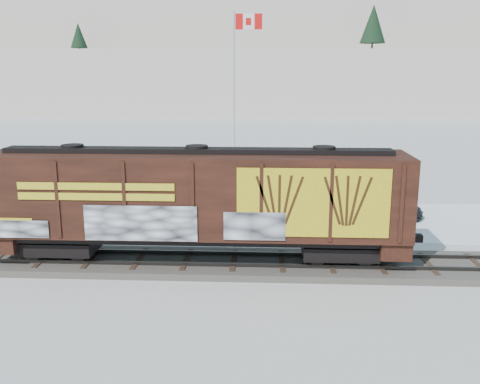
# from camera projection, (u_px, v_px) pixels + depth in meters

# --- Properties ---
(ground) EXTENTS (500.00, 500.00, 0.00)m
(ground) POSITION_uv_depth(u_px,v_px,m) (234.00, 267.00, 22.36)
(ground) COLOR white
(ground) RESTS_ON ground
(rail_track) EXTENTS (50.00, 3.40, 0.43)m
(rail_track) POSITION_uv_depth(u_px,v_px,m) (234.00, 263.00, 22.33)
(rail_track) COLOR #59544C
(rail_track) RESTS_ON ground
(parking_strip) EXTENTS (40.00, 8.00, 0.03)m
(parking_strip) POSITION_uv_depth(u_px,v_px,m) (242.00, 219.00, 29.67)
(parking_strip) COLOR white
(parking_strip) RESTS_ON ground
(hillside) EXTENTS (360.00, 110.00, 93.00)m
(hillside) POSITION_uv_depth(u_px,v_px,m) (263.00, 50.00, 155.45)
(hillside) COLOR white
(hillside) RESTS_ON ground
(hopper_railcar) EXTENTS (16.88, 3.06, 4.57)m
(hopper_railcar) POSITION_uv_depth(u_px,v_px,m) (198.00, 198.00, 21.78)
(hopper_railcar) COLOR black
(hopper_railcar) RESTS_ON rail_track
(flagpole) EXTENTS (2.30, 0.90, 11.89)m
(flagpole) POSITION_uv_depth(u_px,v_px,m) (236.00, 126.00, 36.31)
(flagpole) COLOR silver
(flagpole) RESTS_ON ground
(car_silver) EXTENTS (4.60, 2.58, 1.48)m
(car_silver) POSITION_uv_depth(u_px,v_px,m) (132.00, 200.00, 30.70)
(car_silver) COLOR #A7A9AE
(car_silver) RESTS_ON parking_strip
(car_white) EXTENTS (5.10, 3.00, 1.59)m
(car_white) POSITION_uv_depth(u_px,v_px,m) (228.00, 204.00, 29.61)
(car_white) COLOR white
(car_white) RESTS_ON parking_strip
(car_dark) EXTENTS (4.59, 3.12, 1.23)m
(car_dark) POSITION_uv_depth(u_px,v_px,m) (384.00, 205.00, 30.01)
(car_dark) COLOR #202429
(car_dark) RESTS_ON parking_strip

